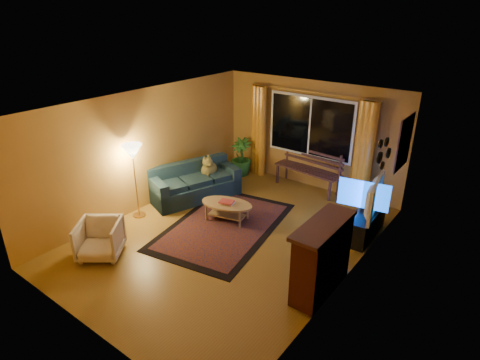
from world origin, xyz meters
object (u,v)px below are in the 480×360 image
Objects in this scene: bench at (307,179)px; floor_lamp at (136,181)px; sofa at (195,182)px; tv_console at (365,224)px; armchair at (99,237)px; coffee_table at (227,211)px.

bench is 3.93m from floor_lamp.
sofa reaches higher than tv_console.
tv_console is (4.00, 2.05, -0.53)m from floor_lamp.
floor_lamp reaches higher than tv_console.
armchair is at bearing -102.39° from bench.
bench is at bearing 56.97° from floor_lamp.
tv_console reaches higher than bench.
coffee_table is at bearing -97.73° from bench.
armchair reaches higher than bench.
sofa is 1.25× the size of floor_lamp.
armchair is 4.79m from tv_console.
floor_lamp is (-2.12, -3.26, 0.53)m from bench.
sofa reaches higher than bench.
floor_lamp reaches higher than bench.
sofa reaches higher than armchair.
armchair is (0.25, -2.65, -0.03)m from sofa.
bench reaches higher than coffee_table.
sofa is 3.72m from tv_console.
coffee_table is 2.67m from tv_console.
bench is 1.51× the size of coffee_table.
bench is 1.37× the size of tv_console.
tv_console is at bearing 24.21° from coffee_table.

